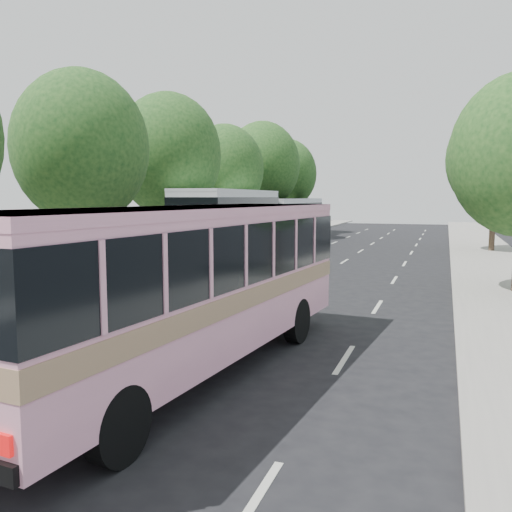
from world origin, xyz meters
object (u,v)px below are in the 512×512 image
at_px(pink_taxi, 272,260).
at_px(tour_coach_rear, 291,214).
at_px(pink_bus, 186,271).
at_px(white_pickup, 256,244).
at_px(tour_coach_front, 232,216).

height_order(pink_taxi, tour_coach_rear, tour_coach_rear).
distance_m(pink_bus, pink_taxi, 13.06).
relative_size(pink_bus, white_pickup, 1.92).
relative_size(white_pickup, tour_coach_front, 0.41).
distance_m(pink_taxi, tour_coach_front, 10.45).
distance_m(white_pickup, tour_coach_rear, 15.17).
height_order(white_pickup, tour_coach_front, tour_coach_front).
relative_size(pink_bus, tour_coach_rear, 0.93).
relative_size(pink_bus, pink_taxi, 2.33).
relative_size(tour_coach_front, tour_coach_rear, 1.17).
height_order(tour_coach_front, tour_coach_rear, tour_coach_front).
xyz_separation_m(pink_bus, tour_coach_front, (-7.70, 21.59, 0.30)).
bearing_deg(pink_taxi, pink_bus, -80.36).
bearing_deg(pink_taxi, white_pickup, 113.63).
height_order(pink_bus, tour_coach_rear, tour_coach_rear).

